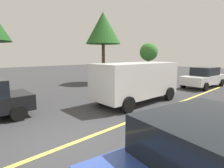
% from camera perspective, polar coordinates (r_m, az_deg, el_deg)
% --- Properties ---
extents(ground_plane, '(80.00, 80.00, 0.00)m').
position_cam_1_polar(ground_plane, '(5.83, -11.51, -17.68)').
color(ground_plane, '#38383A').
extents(lane_marking_centre, '(28.00, 0.16, 0.01)m').
position_cam_1_polar(lane_marking_centre, '(7.70, 8.07, -10.78)').
color(lane_marking_centre, '#E0D14C').
extents(white_van, '(5.26, 2.39, 2.20)m').
position_cam_1_polar(white_van, '(10.08, 7.77, 1.32)').
color(white_van, white).
rests_on(white_van, ground_plane).
extents(car_blue_mid_road, '(4.81, 2.70, 1.64)m').
position_cam_1_polar(car_blue_mid_road, '(3.80, 28.81, -20.03)').
color(car_blue_mid_road, '#2D479E').
rests_on(car_blue_mid_road, ground_plane).
extents(car_white_behind_van, '(4.58, 2.25, 1.65)m').
position_cam_1_polar(car_white_behind_van, '(16.72, 27.02, 1.92)').
color(car_white_behind_van, white).
rests_on(car_white_behind_van, ground_plane).
extents(tree_centre_verge, '(3.24, 3.24, 6.56)m').
position_cam_1_polar(tree_centre_verge, '(17.40, -2.83, 17.18)').
color(tree_centre_verge, '#513823').
rests_on(tree_centre_verge, ground_plane).
extents(tree_right_verge, '(2.12, 2.12, 4.09)m').
position_cam_1_polar(tree_right_verge, '(22.04, 11.53, 9.86)').
color(tree_right_verge, '#513823').
rests_on(tree_right_verge, ground_plane).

